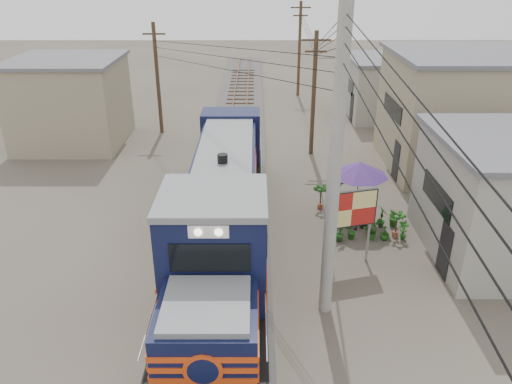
{
  "coord_description": "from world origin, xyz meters",
  "views": [
    {
      "loc": [
        1.23,
        -13.73,
        10.41
      ],
      "look_at": [
        1.25,
        3.87,
        2.2
      ],
      "focal_mm": 35.0,
      "sensor_mm": 36.0,
      "label": 1
    }
  ],
  "objects_px": {
    "billboard": "(351,211)",
    "vendor": "(360,210)",
    "locomotive": "(223,211)",
    "market_umbrella": "(360,169)"
  },
  "relations": [
    {
      "from": "billboard",
      "to": "vendor",
      "type": "distance_m",
      "value": 3.07
    },
    {
      "from": "locomotive",
      "to": "billboard",
      "type": "xyz_separation_m",
      "value": [
        4.67,
        -0.74,
        0.37
      ]
    },
    {
      "from": "locomotive",
      "to": "market_umbrella",
      "type": "bearing_deg",
      "value": 26.18
    },
    {
      "from": "locomotive",
      "to": "market_umbrella",
      "type": "distance_m",
      "value": 6.29
    },
    {
      "from": "vendor",
      "to": "billboard",
      "type": "bearing_deg",
      "value": 41.19
    },
    {
      "from": "billboard",
      "to": "market_umbrella",
      "type": "relative_size",
      "value": 0.92
    },
    {
      "from": "billboard",
      "to": "vendor",
      "type": "bearing_deg",
      "value": 55.49
    },
    {
      "from": "locomotive",
      "to": "billboard",
      "type": "bearing_deg",
      "value": -9.03
    },
    {
      "from": "vendor",
      "to": "locomotive",
      "type": "bearing_deg",
      "value": -10.65
    },
    {
      "from": "billboard",
      "to": "vendor",
      "type": "height_order",
      "value": "billboard"
    }
  ]
}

